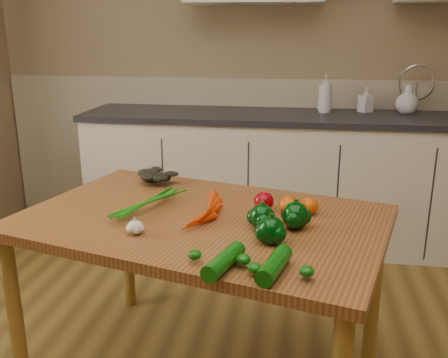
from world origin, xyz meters
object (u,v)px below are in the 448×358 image
carrot_bunch (187,208)px  leafy_greens (157,174)px  pepper_c (271,230)px  zucchini_b (224,261)px  table (202,236)px  garlic_bulb (135,227)px  soap_bottle_b (366,100)px  tomato_a (264,201)px  soap_bottle_a (325,93)px  soap_bottle_c (407,99)px  pepper_b (295,216)px  pepper_a (262,217)px  tomato_c (309,206)px  tomato_b (289,206)px  zucchini_a (274,265)px

carrot_bunch → leafy_greens: 0.45m
pepper_c → zucchini_b: 0.25m
table → garlic_bulb: bearing=-118.8°
soap_bottle_b → tomato_a: soap_bottle_b is taller
leafy_greens → zucchini_b: 0.92m
soap_bottle_a → carrot_bunch: bearing=-124.4°
soap_bottle_c → tomato_a: bearing=-11.1°
soap_bottle_b → pepper_b: bearing=-139.0°
pepper_a → tomato_c: bearing=45.9°
soap_bottle_b → carrot_bunch: (-0.85, -1.70, -0.21)m
pepper_a → tomato_c: (0.17, 0.18, -0.01)m
tomato_b → pepper_a: bearing=-120.4°
garlic_bulb → pepper_c: bearing=-0.9°
table → tomato_a: tomato_a is taller
tomato_c → zucchini_a: tomato_c is taller
tomato_c → zucchini_b: tomato_c is taller
soap_bottle_b → pepper_c: bearing=-140.1°
table → zucchini_a: size_ratio=7.98×
soap_bottle_a → zucchini_b: bearing=-115.2°
leafy_greens → pepper_a: leafy_greens is taller
garlic_bulb → pepper_c: size_ratio=0.62×
soap_bottle_c → pepper_c: 2.06m
leafy_greens → zucchini_a: bearing=-53.9°
table → garlic_bulb: (-0.20, -0.21, 0.11)m
leafy_greens → zucchini_b: size_ratio=0.98×
pepper_c → zucchini_a: (0.02, -0.22, -0.02)m
soap_bottle_a → tomato_b: soap_bottle_a is taller
tomato_a → zucchini_a: (0.07, -0.54, -0.01)m
pepper_c → zucchini_a: 0.22m
pepper_a → zucchini_b: pepper_a is taller
pepper_b → garlic_bulb: bearing=-165.7°
garlic_bulb → tomato_c: (0.61, 0.30, 0.01)m
soap_bottle_b → pepper_c: size_ratio=1.77×
soap_bottle_b → carrot_bunch: 1.91m
carrot_bunch → tomato_a: 0.31m
pepper_b → tomato_b: size_ratio=1.21×
soap_bottle_b → zucchini_a: bearing=-138.0°
leafy_greens → pepper_c: bearing=-46.2°
garlic_bulb → soap_bottle_c: bearing=56.3°
soap_bottle_a → table: bearing=-122.8°
soap_bottle_a → leafy_greens: (-0.81, -1.25, -0.24)m
leafy_greens → zucchini_b: leafy_greens is taller
carrot_bunch → pepper_b: pepper_b is taller
soap_bottle_c → garlic_bulb: bearing=-17.1°
leafy_greens → zucchini_b: bearing=-61.3°
soap_bottle_a → pepper_c: (-0.24, -1.85, -0.24)m
pepper_b → zucchini_a: size_ratio=0.50×
soap_bottle_a → garlic_bulb: soap_bottle_a is taller
soap_bottle_c → zucchini_a: soap_bottle_c is taller
soap_bottle_a → garlic_bulb: 1.99m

